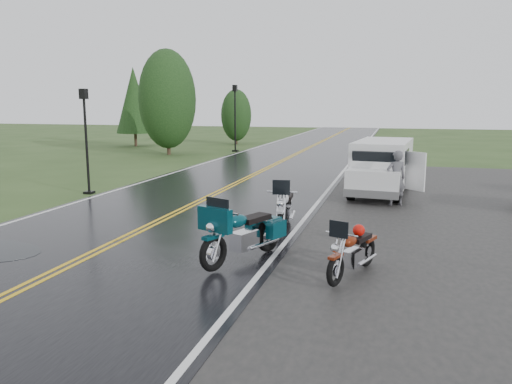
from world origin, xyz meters
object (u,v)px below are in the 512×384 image
at_px(motorcycle_teal, 213,238).
at_px(person_at_van, 396,179).
at_px(lamp_post_near_left, 86,141).
at_px(lamp_post_far_left, 235,118).
at_px(motorcycle_red, 336,258).
at_px(motorcycle_silver, 281,212).
at_px(van_white, 352,172).

relative_size(motorcycle_teal, person_at_van, 1.37).
xyz_separation_m(lamp_post_near_left, lamp_post_far_left, (0.06, 16.93, 0.37)).
bearing_deg(motorcycle_red, motorcycle_teal, -164.84).
bearing_deg(motorcycle_silver, motorcycle_red, -66.60).
xyz_separation_m(motorcycle_red, person_at_van, (0.96, 7.81, 0.30)).
bearing_deg(person_at_van, motorcycle_red, 59.20).
bearing_deg(motorcycle_teal, motorcycle_red, 18.48).
bearing_deg(lamp_post_far_left, lamp_post_near_left, -90.21).
bearing_deg(motorcycle_silver, lamp_post_near_left, 146.12).
relative_size(van_white, lamp_post_far_left, 1.10).
height_order(person_at_van, lamp_post_near_left, lamp_post_near_left).
height_order(motorcycle_teal, motorcycle_silver, motorcycle_teal).
height_order(lamp_post_near_left, lamp_post_far_left, lamp_post_far_left).
bearing_deg(person_at_van, motorcycle_teal, 43.02).
relative_size(motorcycle_silver, van_white, 0.46).
distance_m(motorcycle_silver, person_at_van, 5.57).
bearing_deg(motorcycle_teal, van_white, 99.69).
height_order(motorcycle_red, lamp_post_near_left, lamp_post_near_left).
bearing_deg(motorcycle_silver, motorcycle_teal, -110.10).
xyz_separation_m(motorcycle_red, lamp_post_near_left, (-9.72, 7.13, 1.32)).
xyz_separation_m(person_at_van, lamp_post_far_left, (-10.62, 16.24, 1.39)).
xyz_separation_m(motorcycle_red, motorcycle_teal, (-2.32, 0.16, 0.14)).
bearing_deg(motorcycle_teal, lamp_post_near_left, 159.22).
bearing_deg(lamp_post_far_left, motorcycle_teal, -72.93).
height_order(van_white, person_at_van, van_white).
xyz_separation_m(motorcycle_teal, motorcycle_silver, (0.68, 2.73, -0.03)).
bearing_deg(person_at_van, motorcycle_silver, 38.34).
distance_m(motorcycle_red, lamp_post_near_left, 12.13).
height_order(motorcycle_silver, lamp_post_far_left, lamp_post_far_left).
height_order(motorcycle_teal, lamp_post_near_left, lamp_post_near_left).
xyz_separation_m(motorcycle_red, van_white, (-0.46, 8.35, 0.41)).
height_order(motorcycle_silver, van_white, van_white).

